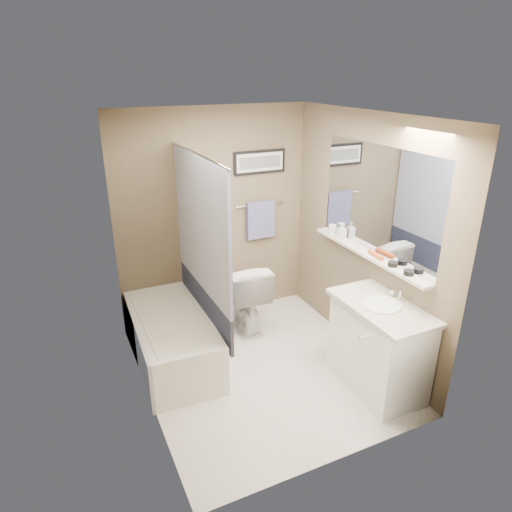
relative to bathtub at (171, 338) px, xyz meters
name	(u,v)px	position (x,y,z in m)	size (l,w,h in m)	color
ground	(262,369)	(0.75, -0.54, -0.25)	(2.50, 2.50, 0.00)	silver
ceiling	(264,118)	(0.75, -0.54, 2.13)	(2.20, 2.50, 0.04)	silver
wall_back	(215,218)	(0.75, 0.69, 0.95)	(2.20, 0.04, 2.40)	brown
wall_front	(345,321)	(0.75, -1.77, 0.95)	(2.20, 0.04, 2.40)	brown
wall_left	(141,279)	(-0.33, -0.54, 0.95)	(0.04, 2.50, 2.40)	brown
wall_right	(362,239)	(1.83, -0.54, 0.95)	(0.04, 2.50, 2.40)	brown
tile_surround	(130,278)	(-0.34, -0.04, 0.75)	(0.02, 1.55, 2.00)	#C1B292
curtain_rod	(197,154)	(0.35, -0.04, 1.80)	(0.02, 0.02, 1.55)	silver
curtain_upper	(201,225)	(0.35, -0.04, 1.15)	(0.03, 1.45, 1.28)	silver
curtain_lower	(205,303)	(0.35, -0.04, 0.33)	(0.03, 1.45, 0.36)	#272E49
mirror	(378,201)	(1.84, -0.69, 1.37)	(0.02, 1.60, 1.00)	silver
shelf	(367,254)	(1.79, -0.69, 0.85)	(0.12, 1.60, 0.03)	silver
towel_bar	(260,204)	(1.30, 0.67, 1.05)	(0.02, 0.02, 0.60)	silver
towel	(261,220)	(1.30, 0.65, 0.87)	(0.34, 0.05, 0.44)	#9094D2
art_frame	(260,162)	(1.30, 0.69, 1.53)	(0.62, 0.03, 0.26)	black
art_mat	(260,162)	(1.30, 0.68, 1.53)	(0.56, 0.00, 0.20)	white
art_image	(260,162)	(1.30, 0.67, 1.53)	(0.50, 0.00, 0.13)	#595959
door	(407,330)	(1.30, -1.78, 0.75)	(0.80, 0.02, 2.00)	silver
door_handle	(365,337)	(0.97, -1.73, 0.75)	(0.02, 0.02, 0.10)	silver
bathtub	(171,338)	(0.00, 0.00, 0.00)	(0.70, 1.50, 0.50)	white
tub_rim	(170,316)	(0.00, 0.00, 0.25)	(0.56, 1.36, 0.02)	white
toilet	(243,294)	(0.92, 0.30, 0.15)	(0.45, 0.79, 0.80)	white
vanity	(378,348)	(1.60, -1.19, 0.15)	(0.50, 0.90, 0.80)	white
countertop	(382,307)	(1.59, -1.19, 0.57)	(0.54, 0.96, 0.04)	beige
sink_basin	(382,304)	(1.58, -1.19, 0.60)	(0.34, 0.34, 0.01)	white
faucet_spout	(400,296)	(1.78, -1.19, 0.64)	(0.02, 0.02, 0.10)	silver
faucet_knob	(392,293)	(1.78, -1.09, 0.62)	(0.05, 0.05, 0.05)	white
candle_bowl_near	(409,273)	(1.79, -1.24, 0.89)	(0.09, 0.09, 0.04)	black
candle_bowl_far	(393,264)	(1.79, -1.04, 0.89)	(0.09, 0.09, 0.04)	black
hair_brush_front	(376,255)	(1.79, -0.81, 0.89)	(0.04, 0.04, 0.22)	#CA491C
pink_comb	(359,248)	(1.79, -0.55, 0.87)	(0.03, 0.16, 0.01)	#FD9ACC
glass_jar	(333,229)	(1.79, -0.09, 0.92)	(0.08, 0.08, 0.10)	white
soap_bottle	(342,231)	(1.79, -0.26, 0.95)	(0.07, 0.07, 0.16)	#999999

